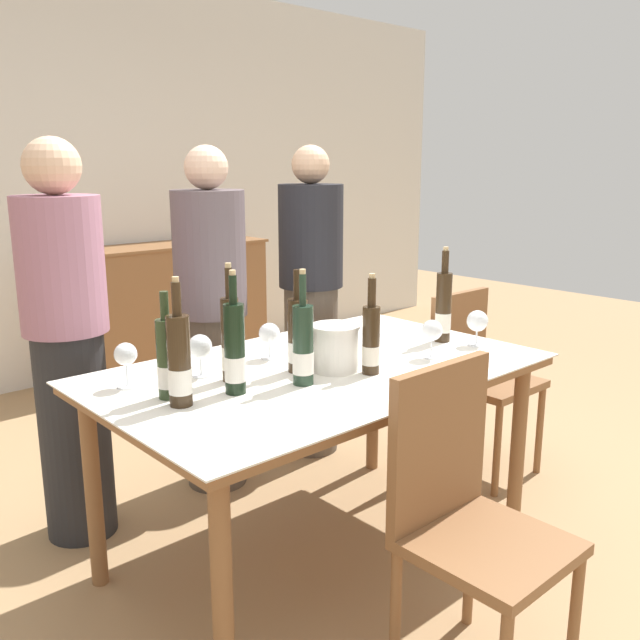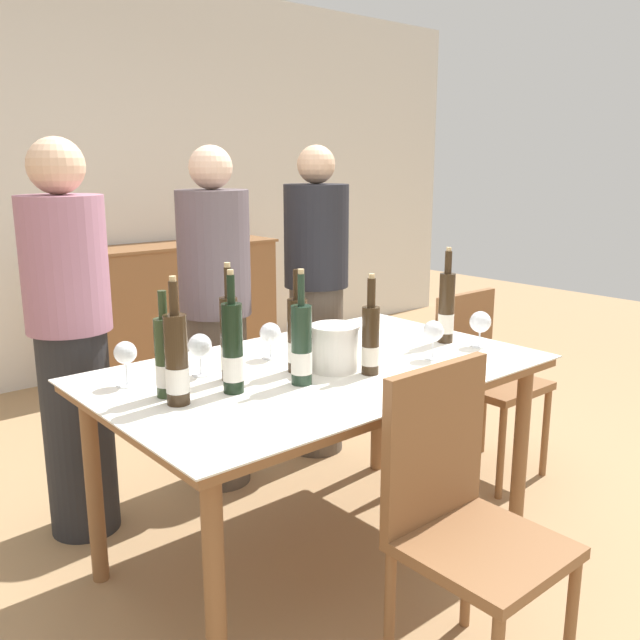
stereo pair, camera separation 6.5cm
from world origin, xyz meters
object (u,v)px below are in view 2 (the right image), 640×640
object	(u,v)px
wine_glass_1	(480,323)
chair_near_front	(460,507)
wine_bottle_0	(165,359)
wine_bottle_7	(233,350)
dining_table	(320,386)
wine_bottle_3	(446,309)
wine_bottle_5	(297,337)
person_host	(71,344)
wine_glass_2	(125,354)
sideboard_cabinet	(179,306)
wine_bottle_1	(371,340)
ice_bucket	(335,346)
wine_glass_0	(348,337)
chair_right_end	(481,369)
wine_bottle_2	(177,361)
wine_glass_4	(270,334)
wine_glass_3	(433,332)
wine_glass_5	(200,347)
person_guest_right	(316,304)
wine_bottle_6	(230,341)
wine_bottle_4	(301,347)
person_guest_left	(216,322)

from	to	relation	value
wine_glass_1	chair_near_front	distance (m)	1.00
wine_bottle_0	wine_bottle_7	xyz separation A→B (m)	(0.19, -0.11, 0.02)
dining_table	wine_bottle_3	xyz separation A→B (m)	(0.64, -0.07, 0.22)
wine_bottle_3	wine_bottle_5	bearing A→B (deg)	173.44
person_host	wine_glass_2	bearing A→B (deg)	-91.56
sideboard_cabinet	wine_bottle_1	xyz separation A→B (m)	(-0.76, -2.80, 0.43)
sideboard_cabinet	dining_table	distance (m)	2.76
ice_bucket	wine_glass_0	bearing A→B (deg)	28.99
wine_bottle_3	wine_glass_0	xyz separation A→B (m)	(-0.49, 0.08, -0.05)
chair_right_end	chair_near_front	bearing A→B (deg)	-146.04
dining_table	wine_bottle_2	size ratio (longest dim) A/B	4.04
wine_bottle_5	chair_near_front	size ratio (longest dim) A/B	0.40
wine_bottle_2	wine_bottle_7	bearing A→B (deg)	-5.54
ice_bucket	wine_glass_4	xyz separation A→B (m)	(-0.09, 0.28, 0.01)
sideboard_cabinet	wine_bottle_3	distance (m)	2.73
wine_bottle_0	wine_glass_4	bearing A→B (deg)	14.59
wine_bottle_7	wine_bottle_1	bearing A→B (deg)	-17.27
wine_glass_3	chair_right_end	size ratio (longest dim) A/B	0.17
wine_bottle_1	wine_glass_3	distance (m)	0.32
wine_glass_1	chair_near_front	bearing A→B (deg)	-146.01
chair_near_front	person_host	size ratio (longest dim) A/B	0.59
wine_bottle_7	wine_glass_3	world-z (taller)	wine_bottle_7
wine_bottle_1	wine_bottle_5	world-z (taller)	wine_bottle_5
wine_glass_3	wine_glass_4	world-z (taller)	wine_glass_3
ice_bucket	wine_glass_4	size ratio (longest dim) A/B	1.28
wine_bottle_2	wine_glass_5	distance (m)	0.29
dining_table	wine_bottle_7	world-z (taller)	wine_bottle_7
wine_glass_3	wine_bottle_7	bearing A→B (deg)	167.84
wine_glass_4	person_guest_right	size ratio (longest dim) A/B	0.09
sideboard_cabinet	wine_bottle_5	world-z (taller)	wine_bottle_5
wine_glass_1	wine_bottle_2	bearing A→B (deg)	171.21
wine_glass_2	person_guest_right	world-z (taller)	person_guest_right
chair_near_front	person_guest_right	xyz separation A→B (m)	(0.74, 1.53, 0.26)
wine_glass_2	wine_bottle_7	bearing A→B (deg)	-50.76
sideboard_cabinet	chair_right_end	world-z (taller)	sideboard_cabinet
wine_bottle_6	wine_bottle_4	bearing A→B (deg)	-50.27
wine_bottle_2	chair_near_front	bearing A→B (deg)	-54.94
wine_glass_0	chair_right_end	distance (m)	1.03
wine_bottle_3	person_host	size ratio (longest dim) A/B	0.25
wine_bottle_6	wine_glass_3	size ratio (longest dim) A/B	2.72
wine_bottle_3	wine_glass_5	bearing A→B (deg)	165.30
wine_glass_1	person_guest_right	world-z (taller)	person_guest_right
ice_bucket	wine_glass_3	world-z (taller)	ice_bucket
wine_bottle_1	wine_bottle_7	xyz separation A→B (m)	(-0.48, 0.15, 0.02)
sideboard_cabinet	wine_bottle_5	size ratio (longest dim) A/B	4.10
wine_glass_0	wine_glass_2	bearing A→B (deg)	161.89
wine_glass_0	person_guest_left	world-z (taller)	person_guest_left
sideboard_cabinet	dining_table	bearing A→B (deg)	-107.95
dining_table	wine_glass_3	bearing A→B (deg)	-26.46
wine_bottle_4	wine_glass_2	world-z (taller)	wine_bottle_4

